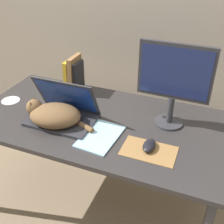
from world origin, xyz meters
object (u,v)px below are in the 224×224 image
cat (53,115)px  book_row (74,75)px  cd_disc (11,100)px  external_monitor (174,80)px  computer_mouse (149,145)px  laptop (63,113)px  notepad (100,136)px

cat → book_row: bearing=101.6°
cat → cd_disc: size_ratio=3.50×
external_monitor → cat: bearing=-157.6°
computer_mouse → external_monitor: bearing=80.3°
cat → computer_mouse: size_ratio=3.72×
laptop → external_monitor: bearing=18.0°
cat → book_row: size_ratio=1.65×
notepad → cd_disc: 0.73m
laptop → cd_disc: laptop is taller
book_row → cd_disc: (-0.33, -0.29, -0.12)m
computer_mouse → notepad: size_ratio=0.39×
computer_mouse → book_row: 0.79m
laptop → computer_mouse: laptop is taller
cat → notepad: 0.30m
cat → cd_disc: cat is taller
computer_mouse → laptop: bearing=172.2°
laptop → cat: laptop is taller
computer_mouse → cd_disc: bearing=172.0°
book_row → laptop: bearing=-72.4°
computer_mouse → cat: bearing=178.8°
laptop → external_monitor: (0.59, 0.19, 0.23)m
computer_mouse → cd_disc: size_ratio=0.94×
laptop → notepad: bearing=-15.8°
cd_disc → book_row: bearing=40.9°
cd_disc → notepad: bearing=-11.2°
laptop → cd_disc: size_ratio=3.22×
cat → notepad: (0.30, -0.01, -0.06)m
external_monitor → computer_mouse: 0.37m
book_row → notepad: 0.58m
cat → laptop: bearing=66.7°
external_monitor → book_row: size_ratio=1.88×
cat → computer_mouse: bearing=-1.2°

